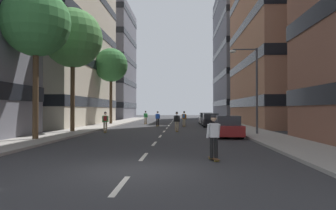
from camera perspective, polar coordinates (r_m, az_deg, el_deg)
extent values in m
plane|color=#333335|center=(34.37, -0.12, -4.08)|extent=(144.70, 144.70, 0.00)
cube|color=#9E9991|center=(38.46, -11.30, -3.61)|extent=(3.17, 66.32, 0.14)
cube|color=#9E9991|center=(37.82, 11.70, -3.66)|extent=(3.17, 66.32, 0.14)
cube|color=silver|center=(8.55, -8.60, -14.18)|extent=(0.16, 2.20, 0.01)
cube|color=silver|center=(13.40, -4.40, -9.28)|extent=(0.16, 2.20, 0.01)
cube|color=silver|center=(18.34, -2.49, -6.98)|extent=(0.16, 2.20, 0.01)
cube|color=silver|center=(23.30, -1.40, -5.65)|extent=(0.16, 2.20, 0.01)
cube|color=silver|center=(28.27, -0.70, -4.79)|extent=(0.16, 2.20, 0.01)
cube|color=silver|center=(33.26, -0.21, -4.19)|extent=(0.16, 2.20, 0.01)
cube|color=silver|center=(38.24, 0.15, -3.74)|extent=(0.16, 2.20, 0.01)
cube|color=silver|center=(43.23, 0.43, -3.40)|extent=(0.16, 2.20, 0.01)
cube|color=silver|center=(48.23, 0.65, -3.12)|extent=(0.16, 2.20, 0.01)
cube|color=silver|center=(53.22, 0.83, -2.90)|extent=(0.16, 2.20, 0.01)
cube|color=silver|center=(58.21, 0.98, -2.72)|extent=(0.16, 2.20, 0.01)
cube|color=silver|center=(63.21, 1.11, -2.56)|extent=(0.16, 2.20, 0.01)
cube|color=#BCB29E|center=(45.29, -22.38, 14.75)|extent=(15.35, 22.39, 28.11)
cube|color=black|center=(43.66, -22.45, 0.37)|extent=(15.47, 22.51, 1.10)
cube|color=black|center=(44.00, -22.42, 6.49)|extent=(15.47, 22.51, 1.10)
cube|color=black|center=(44.83, -22.39, 12.44)|extent=(15.47, 22.51, 1.10)
cube|color=slate|center=(68.88, -13.12, 7.30)|extent=(15.35, 16.07, 23.25)
cube|color=black|center=(68.20, -13.14, -0.07)|extent=(15.47, 16.19, 1.10)
cube|color=black|center=(68.42, -13.13, 3.83)|extent=(15.47, 16.19, 1.10)
cube|color=black|center=(68.94, -13.12, 7.68)|extent=(15.47, 16.19, 1.10)
cube|color=black|center=(69.78, -13.11, 11.46)|extent=(15.47, 16.19, 1.10)
cube|color=black|center=(70.90, -13.10, 15.13)|extent=(15.47, 16.19, 1.10)
cube|color=black|center=(42.40, 23.64, 0.42)|extent=(15.47, 20.74, 1.10)
cube|color=black|center=(42.75, 23.61, 6.73)|extent=(15.47, 20.74, 1.10)
cube|color=black|center=(43.61, 23.58, 12.87)|extent=(15.47, 20.74, 1.10)
cube|color=slate|center=(68.36, 15.61, 8.89)|extent=(15.35, 23.48, 26.84)
cube|color=black|center=(67.41, 15.64, 0.31)|extent=(15.47, 23.60, 1.10)
cube|color=black|center=(67.72, 15.62, 4.86)|extent=(15.47, 23.60, 1.10)
cube|color=black|center=(68.45, 15.61, 9.33)|extent=(15.47, 23.60, 1.10)
cube|color=black|center=(69.59, 15.59, 13.69)|extent=(15.47, 23.60, 1.10)
cube|color=black|center=(71.12, 15.57, 17.88)|extent=(15.47, 23.60, 1.10)
cube|color=silver|center=(42.78, 6.86, -2.71)|extent=(1.80, 4.40, 0.70)
cube|color=#2D3338|center=(42.61, 6.88, -1.82)|extent=(1.60, 2.10, 0.64)
cylinder|color=black|center=(44.18, 5.69, -2.92)|extent=(0.22, 0.64, 0.64)
cylinder|color=black|center=(44.30, 7.76, -2.92)|extent=(0.22, 0.64, 0.64)
cylinder|color=black|center=(41.29, 5.91, -3.08)|extent=(0.22, 0.64, 0.64)
cylinder|color=black|center=(41.41, 8.12, -3.07)|extent=(0.22, 0.64, 0.64)
cube|color=maroon|center=(23.01, 10.59, -4.39)|extent=(1.80, 4.40, 0.70)
cube|color=#2D3338|center=(22.83, 10.64, -2.73)|extent=(1.60, 2.10, 0.64)
cylinder|color=black|center=(24.36, 8.24, -4.68)|extent=(0.22, 0.64, 0.64)
cylinder|color=black|center=(24.57, 11.97, -4.64)|extent=(0.22, 0.64, 0.64)
cylinder|color=black|center=(21.49, 9.01, -5.21)|extent=(0.22, 0.64, 0.64)
cylinder|color=black|center=(21.72, 13.23, -5.15)|extent=(0.22, 0.64, 0.64)
cube|color=black|center=(36.01, 7.67, -3.08)|extent=(1.80, 4.40, 0.70)
cube|color=#2D3338|center=(35.84, 7.69, -2.02)|extent=(1.60, 2.10, 0.64)
cylinder|color=black|center=(37.40, 6.25, -3.32)|extent=(0.22, 0.64, 0.64)
cylinder|color=black|center=(37.54, 8.70, -3.30)|extent=(0.22, 0.64, 0.64)
cylinder|color=black|center=(34.51, 6.56, -3.53)|extent=(0.22, 0.64, 0.64)
cylinder|color=black|center=(34.66, 9.21, -3.51)|extent=(0.22, 0.64, 0.64)
cylinder|color=#4C3823|center=(41.38, -10.29, 0.88)|extent=(0.36, 0.36, 6.05)
sphere|color=#387A3D|center=(41.75, -10.27, 7.12)|extent=(4.32, 4.32, 4.32)
cylinder|color=#4C3823|center=(27.66, -16.87, 1.77)|extent=(0.36, 0.36, 6.12)
sphere|color=#478442|center=(28.28, -16.83, 11.53)|extent=(4.97, 4.97, 4.97)
cylinder|color=#4C3823|center=(21.48, -22.82, 2.15)|extent=(0.36, 0.36, 5.84)
sphere|color=#387A3D|center=(22.14, -22.76, 13.67)|extent=(4.30, 4.30, 4.30)
cylinder|color=#3F3F44|center=(24.85, 15.77, 2.50)|extent=(0.16, 0.16, 6.50)
cylinder|color=#3F3F44|center=(25.04, 13.70, 9.73)|extent=(1.80, 0.10, 0.10)
ellipsoid|color=silver|center=(24.86, 11.64, 9.45)|extent=(0.50, 0.30, 0.24)
cube|color=brown|center=(12.52, 8.28, -9.52)|extent=(0.40, 0.92, 0.02)
cylinder|color=#D8BF4C|center=(12.83, 7.81, -9.52)|extent=(0.19, 0.11, 0.07)
cylinder|color=#D8BF4C|center=(12.23, 8.78, -9.95)|extent=(0.19, 0.11, 0.07)
cylinder|color=black|center=(12.43, 7.88, -7.66)|extent=(0.17, 0.17, 0.80)
cylinder|color=black|center=(12.49, 8.67, -7.63)|extent=(0.17, 0.17, 0.80)
cube|color=white|center=(12.40, 8.27, -4.55)|extent=(0.36, 0.27, 0.55)
cylinder|color=white|center=(12.38, 7.23, -4.68)|extent=(0.14, 0.24, 0.55)
cylinder|color=white|center=(12.52, 9.15, -4.64)|extent=(0.14, 0.24, 0.55)
sphere|color=tan|center=(12.40, 8.24, -2.44)|extent=(0.22, 0.22, 0.22)
sphere|color=black|center=(12.40, 8.24, -2.21)|extent=(0.21, 0.21, 0.21)
cube|color=brown|center=(27.95, 1.60, -4.68)|extent=(0.24, 0.91, 0.02)
cylinder|color=#D8BF4C|center=(28.27, 1.58, -4.73)|extent=(0.18, 0.08, 0.07)
cylinder|color=#D8BF4C|center=(27.63, 1.62, -4.82)|extent=(0.18, 0.08, 0.07)
cylinder|color=tan|center=(27.92, 1.42, -3.83)|extent=(0.15, 0.15, 0.80)
cylinder|color=tan|center=(27.93, 1.79, -3.83)|extent=(0.15, 0.15, 0.80)
cube|color=black|center=(27.90, 1.60, -2.45)|extent=(0.33, 0.21, 0.55)
cylinder|color=black|center=(27.94, 1.15, -2.50)|extent=(0.10, 0.23, 0.55)
cylinder|color=black|center=(27.95, 2.05, -2.50)|extent=(0.10, 0.23, 0.55)
sphere|color=beige|center=(27.91, 1.60, -1.51)|extent=(0.22, 0.22, 0.22)
sphere|color=black|center=(27.91, 1.60, -1.41)|extent=(0.21, 0.21, 0.21)
cube|color=brown|center=(36.79, -1.89, -3.73)|extent=(0.34, 0.92, 0.02)
cylinder|color=#D8BF4C|center=(37.10, -1.77, -3.78)|extent=(0.19, 0.10, 0.07)
cylinder|color=#D8BF4C|center=(36.48, -2.01, -3.83)|extent=(0.19, 0.10, 0.07)
cylinder|color=black|center=(36.79, -2.03, -3.09)|extent=(0.16, 0.16, 0.80)
cylinder|color=black|center=(36.75, -1.76, -3.10)|extent=(0.16, 0.16, 0.80)
cube|color=blue|center=(36.75, -1.89, -2.04)|extent=(0.35, 0.25, 0.55)
cylinder|color=blue|center=(36.85, -2.21, -2.08)|extent=(0.13, 0.24, 0.55)
cylinder|color=blue|center=(36.74, -1.54, -2.09)|extent=(0.13, 0.24, 0.55)
sphere|color=#997051|center=(36.76, -1.88, -1.33)|extent=(0.22, 0.22, 0.22)
sphere|color=black|center=(36.76, -1.88, -1.25)|extent=(0.21, 0.21, 0.21)
cube|color=brown|center=(42.12, -4.07, -3.36)|extent=(0.41, 0.92, 0.02)
cylinder|color=#D8BF4C|center=(42.42, -3.92, -3.40)|extent=(0.19, 0.11, 0.07)
cylinder|color=#D8BF4C|center=(41.82, -4.23, -3.44)|extent=(0.19, 0.11, 0.07)
cylinder|color=tan|center=(42.13, -4.19, -2.80)|extent=(0.17, 0.17, 0.80)
cylinder|color=tan|center=(42.07, -3.96, -2.80)|extent=(0.17, 0.17, 0.80)
cube|color=green|center=(42.08, -4.07, -1.88)|extent=(0.36, 0.27, 0.55)
cylinder|color=green|center=(42.21, -4.33, -1.91)|extent=(0.14, 0.24, 0.55)
cylinder|color=green|center=(42.05, -3.77, -1.92)|extent=(0.14, 0.24, 0.55)
sphere|color=#997051|center=(42.09, -4.06, -1.26)|extent=(0.22, 0.22, 0.22)
sphere|color=black|center=(42.09, -4.06, -1.19)|extent=(0.21, 0.21, 0.21)
cube|color=brown|center=(27.41, -11.27, -4.74)|extent=(0.34, 0.92, 0.02)
cylinder|color=#D8BF4C|center=(27.73, -11.22, -4.79)|extent=(0.19, 0.10, 0.07)
cylinder|color=#D8BF4C|center=(27.10, -11.33, -4.88)|extent=(0.19, 0.10, 0.07)
cylinder|color=tan|center=(27.39, -11.46, -3.88)|extent=(0.16, 0.16, 0.80)
cylinder|color=tan|center=(27.38, -11.08, -3.88)|extent=(0.16, 0.16, 0.80)
cube|color=green|center=(27.36, -11.27, -2.47)|extent=(0.35, 0.25, 0.55)
cylinder|color=green|center=(27.43, -11.72, -2.52)|extent=(0.12, 0.24, 0.55)
cylinder|color=green|center=(27.39, -10.80, -2.52)|extent=(0.12, 0.24, 0.55)
sphere|color=beige|center=(27.37, -11.26, -1.51)|extent=(0.22, 0.22, 0.22)
sphere|color=black|center=(27.37, -11.26, -1.41)|extent=(0.21, 0.21, 0.21)
cube|color=#A52626|center=(27.18, -11.30, -2.41)|extent=(0.28, 0.20, 0.40)
cube|color=brown|center=(36.32, 2.92, -3.77)|extent=(0.42, 0.92, 0.02)
cylinder|color=#D8BF4C|center=(36.63, 3.04, -3.82)|extent=(0.19, 0.11, 0.07)
cylinder|color=#D8BF4C|center=(36.01, 2.80, -3.87)|extent=(0.19, 0.11, 0.07)
cylinder|color=tan|center=(36.32, 2.78, -3.12)|extent=(0.17, 0.17, 0.80)
cylinder|color=tan|center=(36.28, 3.06, -3.12)|extent=(0.17, 0.17, 0.80)
cube|color=orange|center=(36.28, 2.92, -2.06)|extent=(0.36, 0.27, 0.55)
cylinder|color=orange|center=(36.38, 2.60, -2.10)|extent=(0.14, 0.24, 0.55)
cylinder|color=orange|center=(36.28, 3.28, -2.10)|extent=(0.14, 0.24, 0.55)
sphere|color=#997051|center=(36.29, 2.93, -1.34)|extent=(0.22, 0.22, 0.22)
sphere|color=black|center=(36.29, 2.93, -1.26)|extent=(0.21, 0.21, 0.21)
cube|color=#3F72BF|center=(36.11, 2.85, -2.02)|extent=(0.29, 0.22, 0.40)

